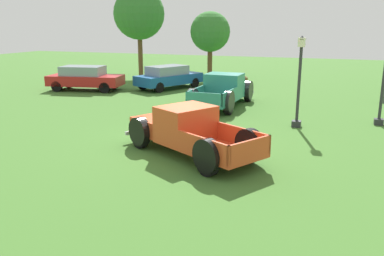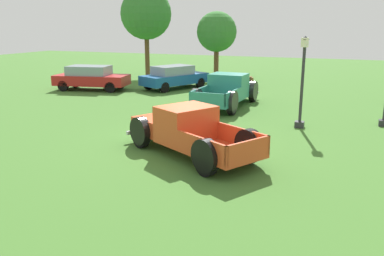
% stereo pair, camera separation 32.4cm
% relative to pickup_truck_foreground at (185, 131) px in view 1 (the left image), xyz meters
% --- Properties ---
extents(ground_plane, '(80.00, 80.00, 0.00)m').
position_rel_pickup_truck_foreground_xyz_m(ground_plane, '(-0.25, 0.42, -0.74)').
color(ground_plane, '#3D6B28').
extents(pickup_truck_foreground, '(5.29, 4.07, 1.55)m').
position_rel_pickup_truck_foreground_xyz_m(pickup_truck_foreground, '(0.00, 0.00, 0.00)').
color(pickup_truck_foreground, '#D14723').
rests_on(pickup_truck_foreground, ground_plane).
extents(pickup_truck_behind_left, '(2.28, 5.44, 1.64)m').
position_rel_pickup_truck_foreground_xyz_m(pickup_truck_behind_left, '(-0.96, 8.18, 0.04)').
color(pickup_truck_behind_left, '#2D8475').
rests_on(pickup_truck_behind_left, ground_plane).
extents(sedan_distant_a, '(3.60, 4.82, 1.49)m').
position_rel_pickup_truck_foreground_xyz_m(sedan_distant_a, '(-5.84, 12.21, 0.04)').
color(sedan_distant_a, '#195699').
rests_on(sedan_distant_a, ground_plane).
extents(sedan_distant_b, '(4.86, 2.72, 1.53)m').
position_rel_pickup_truck_foreground_xyz_m(sedan_distant_b, '(-10.55, 9.78, 0.06)').
color(sedan_distant_b, '#B21E1E').
rests_on(sedan_distant_b, ground_plane).
extents(lamp_post_near, '(0.36, 0.36, 3.65)m').
position_rel_pickup_truck_foreground_xyz_m(lamp_post_near, '(3.06, 4.77, 1.17)').
color(lamp_post_near, '#2D2D33').
rests_on(lamp_post_near, ground_plane).
extents(lamp_post_far, '(0.36, 0.36, 4.09)m').
position_rel_pickup_truck_foreground_xyz_m(lamp_post_far, '(6.26, 6.30, 1.40)').
color(lamp_post_far, '#2D2D33').
rests_on(lamp_post_far, ground_plane).
extents(picnic_table, '(2.33, 2.29, 0.78)m').
position_rel_pickup_truck_foreground_xyz_m(picnic_table, '(-2.08, 13.83, -0.25)').
color(picnic_table, olive).
rests_on(picnic_table, ground_plane).
extents(oak_tree_east, '(2.95, 2.95, 5.01)m').
position_rel_pickup_truck_foreground_xyz_m(oak_tree_east, '(-4.74, 17.53, 2.77)').
color(oak_tree_east, brown).
rests_on(oak_tree_east, ground_plane).
extents(oak_tree_center, '(3.93, 3.93, 6.82)m').
position_rel_pickup_truck_foreground_xyz_m(oak_tree_center, '(-10.36, 17.11, 4.09)').
color(oak_tree_center, brown).
rests_on(oak_tree_center, ground_plane).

